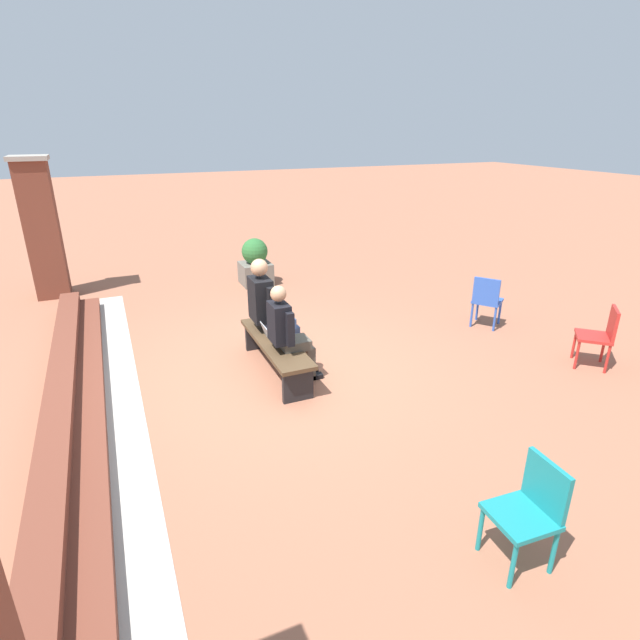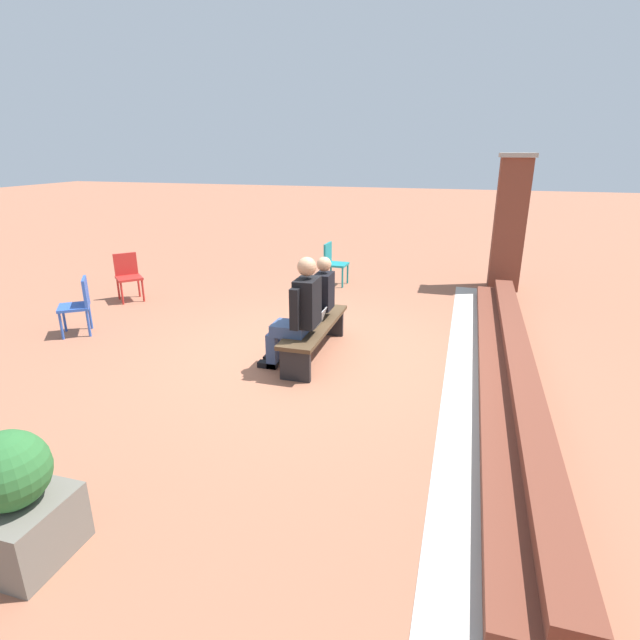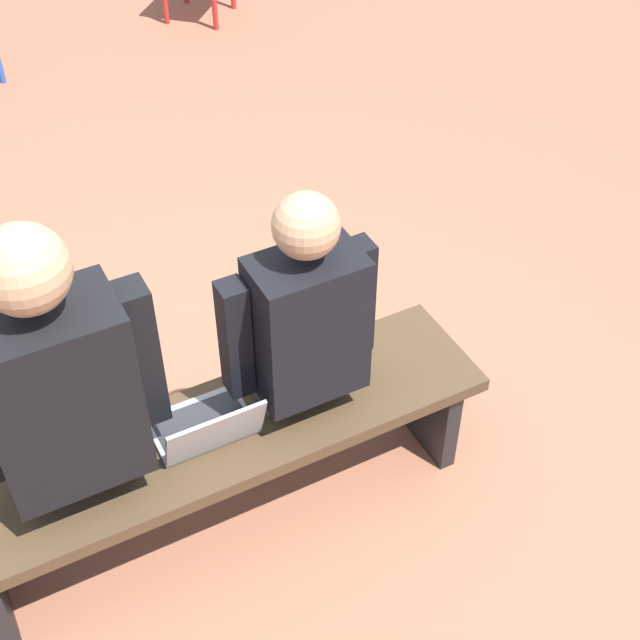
{
  "view_description": "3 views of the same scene",
  "coord_description": "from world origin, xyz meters",
  "px_view_note": "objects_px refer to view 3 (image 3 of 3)",
  "views": [
    {
      "loc": [
        -5.64,
        1.85,
        3.05
      ],
      "look_at": [
        -0.5,
        -0.37,
        0.85
      ],
      "focal_mm": 28.0,
      "sensor_mm": 36.0,
      "label": 1
    },
    {
      "loc": [
        5.9,
        1.85,
        2.63
      ],
      "look_at": [
        0.28,
        0.19,
        0.6
      ],
      "focal_mm": 28.0,
      "sensor_mm": 36.0,
      "label": 2
    },
    {
      "loc": [
        0.59,
        1.85,
        2.64
      ],
      "look_at": [
        -0.43,
        -0.09,
        0.63
      ],
      "focal_mm": 50.0,
      "sensor_mm": 36.0,
      "label": 3
    }
  ],
  "objects_px": {
    "person_student": "(293,334)",
    "laptop": "(207,428)",
    "bench": "(222,449)",
    "person_adult": "(58,400)"
  },
  "relations": [
    {
      "from": "bench",
      "to": "laptop",
      "type": "relative_size",
      "value": 5.62
    },
    {
      "from": "bench",
      "to": "person_student",
      "type": "bearing_deg",
      "value": -168.03
    },
    {
      "from": "bench",
      "to": "person_adult",
      "type": "distance_m",
      "value": 0.6
    },
    {
      "from": "person_adult",
      "to": "person_student",
      "type": "bearing_deg",
      "value": 179.33
    },
    {
      "from": "bench",
      "to": "person_student",
      "type": "distance_m",
      "value": 0.46
    },
    {
      "from": "person_student",
      "to": "laptop",
      "type": "xyz_separation_m",
      "value": [
        0.35,
        0.08,
        -0.19
      ]
    },
    {
      "from": "person_student",
      "to": "laptop",
      "type": "relative_size",
      "value": 4.0
    },
    {
      "from": "bench",
      "to": "laptop",
      "type": "bearing_deg",
      "value": 14.57
    },
    {
      "from": "person_student",
      "to": "person_adult",
      "type": "relative_size",
      "value": 0.9
    },
    {
      "from": "person_student",
      "to": "person_adult",
      "type": "xyz_separation_m",
      "value": [
        0.75,
        -0.01,
        0.06
      ]
    }
  ]
}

